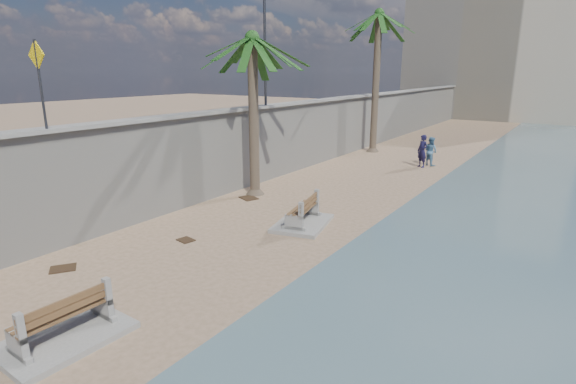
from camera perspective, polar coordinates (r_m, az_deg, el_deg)
The scene contains 15 objects.
ground_plane at distance 10.65m, azimuth -19.71°, elevation -15.01°, with size 140.00×140.00×0.00m, color #99795D.
seawall at distance 28.55m, azimuth 6.72°, elevation 8.16°, with size 0.45×70.00×3.50m, color gray.
wall_cap at distance 28.39m, azimuth 6.84°, elevation 11.77°, with size 0.80×70.00×0.12m, color gray.
end_building at distance 58.08m, azimuth 25.11°, elevation 15.62°, with size 18.00×12.00×14.00m, color #B7AA93.
bench_near at distance 10.19m, azimuth -26.67°, elevation -14.48°, with size 1.69×2.41×0.99m.
bench_far at distance 15.51m, azimuth 1.86°, elevation -2.70°, with size 2.11×2.68×0.99m.
palm_mid at distance 18.88m, azimuth -4.58°, elevation 18.70°, with size 5.00×5.00×7.34m.
palm_back at distance 30.05m, azimuth 11.52°, elevation 21.06°, with size 5.00×5.00×9.47m.
pedestrian_sign at distance 14.36m, azimuth -29.09°, elevation 13.17°, with size 0.78×0.07×2.40m.
streetlight at distance 21.51m, azimuth -2.96°, elevation 19.04°, with size 0.28×0.28×5.12m.
person_a at distance 25.84m, azimuth 16.71°, elevation 5.29°, with size 0.74×0.50×2.07m, color #171336.
person_b at distance 26.52m, azimuth 17.67°, elevation 5.14°, with size 0.86×0.67×1.79m, color teal.
debris_b at distance 13.75m, azimuth -26.67°, elevation -8.67°, with size 0.65×0.52×0.03m, color #382616.
debris_c at distance 18.92m, azimuth -5.00°, elevation -0.76°, with size 0.75×0.60×0.03m, color #382616.
debris_d at distance 14.63m, azimuth -12.85°, elevation -5.96°, with size 0.51×0.41×0.03m, color #382616.
Camera 1 is at (7.67, -5.24, 5.21)m, focal length 28.00 mm.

